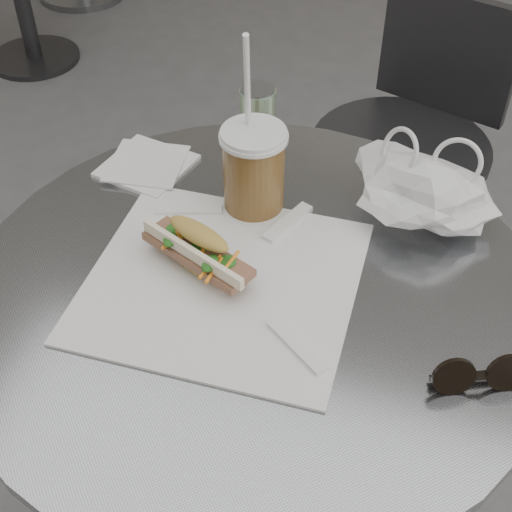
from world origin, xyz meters
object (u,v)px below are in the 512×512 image
(iced_coffee, at_px, (254,168))
(drink_can, at_px, (258,119))
(sunglasses, at_px, (479,376))
(cafe_table, at_px, (254,405))
(chair_far, at_px, (401,185))
(banh_mi, at_px, (198,250))

(iced_coffee, xyz_separation_m, drink_can, (-0.04, 0.14, -0.01))
(sunglasses, height_order, drink_can, drink_can)
(cafe_table, xyz_separation_m, sunglasses, (0.29, -0.07, 0.29))
(chair_far, bearing_deg, banh_mi, 93.48)
(iced_coffee, relative_size, sunglasses, 2.54)
(cafe_table, height_order, banh_mi, banh_mi)
(chair_far, xyz_separation_m, banh_mi, (-0.18, -0.79, 0.43))
(sunglasses, bearing_deg, iced_coffee, 123.11)
(banh_mi, xyz_separation_m, sunglasses, (0.37, -0.07, -0.02))
(banh_mi, distance_m, sunglasses, 0.38)
(banh_mi, height_order, drink_can, drink_can)
(banh_mi, relative_size, iced_coffee, 0.77)
(cafe_table, height_order, sunglasses, sunglasses)
(chair_far, relative_size, iced_coffee, 2.76)
(cafe_table, bearing_deg, sunglasses, -13.88)
(cafe_table, distance_m, iced_coffee, 0.38)
(iced_coffee, bearing_deg, sunglasses, -32.99)
(drink_can, bearing_deg, chair_far, 68.54)
(banh_mi, xyz_separation_m, drink_can, (-0.02, 0.29, 0.02))
(iced_coffee, bearing_deg, chair_far, 76.42)
(iced_coffee, bearing_deg, drink_can, 106.53)
(chair_far, bearing_deg, drink_can, 84.81)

